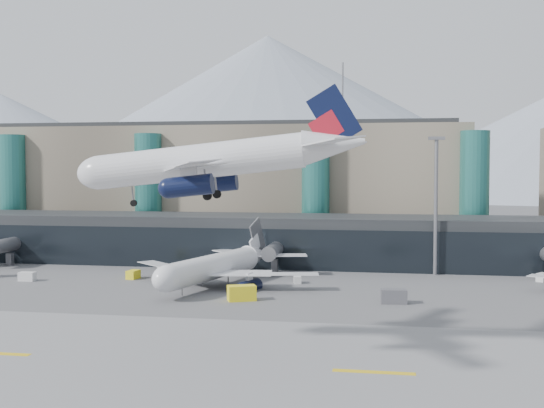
{
  "coord_description": "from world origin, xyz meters",
  "views": [
    {
      "loc": [
        21.12,
        -80.72,
        19.77
      ],
      "look_at": [
        2.03,
        32.0,
        13.78
      ],
      "focal_mm": 45.0,
      "sensor_mm": 36.0,
      "label": 1
    }
  ],
  "objects_px": {
    "veh_g": "(297,280)",
    "veh_b": "(133,275)",
    "hero_jet": "(229,150)",
    "veh_c": "(394,296)",
    "veh_h": "(242,293)",
    "veh_a": "(27,276)",
    "jet_parked_mid": "(223,258)",
    "veh_d": "(542,277)",
    "lightmast_mid": "(436,197)"
  },
  "relations": [
    {
      "from": "veh_g",
      "to": "veh_b",
      "type": "bearing_deg",
      "value": -100.4
    },
    {
      "from": "hero_jet",
      "to": "veh_b",
      "type": "relative_size",
      "value": 11.94
    },
    {
      "from": "veh_b",
      "to": "veh_c",
      "type": "bearing_deg",
      "value": -99.51
    },
    {
      "from": "veh_h",
      "to": "veh_a",
      "type": "bearing_deg",
      "value": 141.56
    },
    {
      "from": "veh_c",
      "to": "veh_g",
      "type": "bearing_deg",
      "value": 133.31
    },
    {
      "from": "hero_jet",
      "to": "veh_h",
      "type": "bearing_deg",
      "value": 98.53
    },
    {
      "from": "hero_jet",
      "to": "veh_h",
      "type": "height_order",
      "value": "hero_jet"
    },
    {
      "from": "veh_b",
      "to": "jet_parked_mid",
      "type": "bearing_deg",
      "value": -90.2
    },
    {
      "from": "veh_b",
      "to": "veh_g",
      "type": "distance_m",
      "value": 29.64
    },
    {
      "from": "veh_g",
      "to": "hero_jet",
      "type": "bearing_deg",
      "value": -11.94
    },
    {
      "from": "jet_parked_mid",
      "to": "veh_d",
      "type": "bearing_deg",
      "value": -61.41
    },
    {
      "from": "veh_d",
      "to": "veh_b",
      "type": "bearing_deg",
      "value": 132.62
    },
    {
      "from": "veh_b",
      "to": "veh_c",
      "type": "xyz_separation_m",
      "value": [
        45.86,
        -14.83,
        0.28
      ]
    },
    {
      "from": "jet_parked_mid",
      "to": "veh_c",
      "type": "height_order",
      "value": "jet_parked_mid"
    },
    {
      "from": "veh_a",
      "to": "veh_c",
      "type": "bearing_deg",
      "value": -9.64
    },
    {
      "from": "veh_d",
      "to": "hero_jet",
      "type": "bearing_deg",
      "value": 177.97
    },
    {
      "from": "hero_jet",
      "to": "veh_g",
      "type": "bearing_deg",
      "value": 87.62
    },
    {
      "from": "veh_a",
      "to": "veh_d",
      "type": "relative_size",
      "value": 1.09
    },
    {
      "from": "veh_a",
      "to": "veh_b",
      "type": "relative_size",
      "value": 1.04
    },
    {
      "from": "hero_jet",
      "to": "veh_g",
      "type": "relative_size",
      "value": 15.0
    },
    {
      "from": "jet_parked_mid",
      "to": "veh_g",
      "type": "height_order",
      "value": "jet_parked_mid"
    },
    {
      "from": "veh_g",
      "to": "veh_h",
      "type": "height_order",
      "value": "veh_h"
    },
    {
      "from": "hero_jet",
      "to": "veh_g",
      "type": "distance_m",
      "value": 51.87
    },
    {
      "from": "veh_a",
      "to": "veh_c",
      "type": "height_order",
      "value": "veh_c"
    },
    {
      "from": "jet_parked_mid",
      "to": "veh_g",
      "type": "relative_size",
      "value": 17.65
    },
    {
      "from": "jet_parked_mid",
      "to": "veh_c",
      "type": "xyz_separation_m",
      "value": [
        28.68,
        -12.23,
        -3.48
      ]
    },
    {
      "from": "jet_parked_mid",
      "to": "veh_g",
      "type": "bearing_deg",
      "value": -60.82
    },
    {
      "from": "lightmast_mid",
      "to": "veh_c",
      "type": "height_order",
      "value": "lightmast_mid"
    },
    {
      "from": "hero_jet",
      "to": "veh_h",
      "type": "relative_size",
      "value": 7.67
    },
    {
      "from": "lightmast_mid",
      "to": "veh_b",
      "type": "bearing_deg",
      "value": -165.86
    },
    {
      "from": "veh_d",
      "to": "veh_h",
      "type": "height_order",
      "value": "veh_h"
    },
    {
      "from": "jet_parked_mid",
      "to": "veh_a",
      "type": "bearing_deg",
      "value": 110.75
    },
    {
      "from": "veh_h",
      "to": "jet_parked_mid",
      "type": "bearing_deg",
      "value": 91.09
    },
    {
      "from": "hero_jet",
      "to": "veh_c",
      "type": "relative_size",
      "value": 8.41
    },
    {
      "from": "lightmast_mid",
      "to": "veh_b",
      "type": "distance_m",
      "value": 56.97
    },
    {
      "from": "jet_parked_mid",
      "to": "veh_b",
      "type": "distance_m",
      "value": 17.77
    },
    {
      "from": "hero_jet",
      "to": "veh_b",
      "type": "height_order",
      "value": "hero_jet"
    },
    {
      "from": "jet_parked_mid",
      "to": "veh_h",
      "type": "distance_m",
      "value": 15.61
    },
    {
      "from": "lightmast_mid",
      "to": "veh_g",
      "type": "distance_m",
      "value": 30.69
    },
    {
      "from": "hero_jet",
      "to": "lightmast_mid",
      "type": "bearing_deg",
      "value": 66.39
    },
    {
      "from": "hero_jet",
      "to": "veh_d",
      "type": "xyz_separation_m",
      "value": [
        42.95,
        56.45,
        -20.91
      ]
    },
    {
      "from": "jet_parked_mid",
      "to": "veh_c",
      "type": "bearing_deg",
      "value": -96.79
    },
    {
      "from": "veh_b",
      "to": "veh_d",
      "type": "xyz_separation_m",
      "value": [
        71.71,
        9.29,
        -0.04
      ]
    },
    {
      "from": "lightmast_mid",
      "to": "veh_a",
      "type": "distance_m",
      "value": 74.87
    },
    {
      "from": "lightmast_mid",
      "to": "jet_parked_mid",
      "type": "xyz_separation_m",
      "value": [
        -36.46,
        -16.11,
        -9.9
      ]
    },
    {
      "from": "lightmast_mid",
      "to": "veh_a",
      "type": "relative_size",
      "value": 9.24
    },
    {
      "from": "veh_a",
      "to": "veh_d",
      "type": "xyz_separation_m",
      "value": [
        89.24,
        14.6,
        -0.06
      ]
    },
    {
      "from": "veh_a",
      "to": "lightmast_mid",
      "type": "bearing_deg",
      "value": 13.71
    },
    {
      "from": "veh_b",
      "to": "veh_c",
      "type": "height_order",
      "value": "veh_c"
    },
    {
      "from": "lightmast_mid",
      "to": "veh_h",
      "type": "xyz_separation_m",
      "value": [
        -30.2,
        -30.0,
        -13.28
      ]
    }
  ]
}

